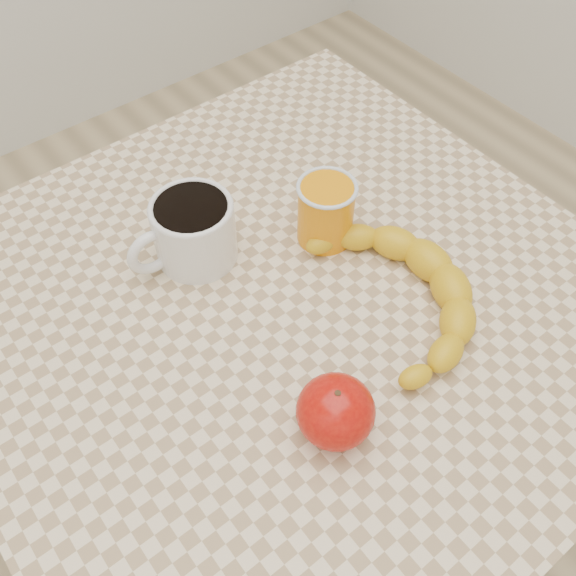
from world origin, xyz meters
TOP-DOWN VIEW (x-y plane):
  - ground at (0.00, 0.00)m, footprint 3.00×3.00m
  - table at (0.00, 0.00)m, footprint 0.80×0.80m
  - coffee_mug at (-0.05, 0.13)m, footprint 0.15×0.11m
  - orange_juice_glass at (0.10, 0.05)m, footprint 0.08×0.08m
  - apple at (-0.07, -0.17)m, footprint 0.08×0.08m
  - banana at (0.10, -0.09)m, footprint 0.41×0.43m

SIDE VIEW (x-z plane):
  - ground at x=0.00m, z-range 0.00..0.00m
  - table at x=0.00m, z-range 0.29..1.04m
  - banana at x=0.10m, z-range 0.75..0.80m
  - apple at x=-0.07m, z-range 0.75..0.83m
  - orange_juice_glass at x=0.10m, z-range 0.75..0.84m
  - coffee_mug at x=-0.05m, z-range 0.75..0.84m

